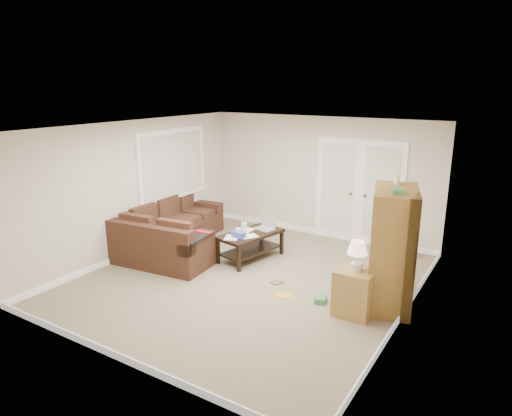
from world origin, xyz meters
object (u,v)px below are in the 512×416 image
Objects in this scene: sectional_sofa at (171,235)px; coffee_table at (251,244)px; tv_armoire at (392,248)px; side_cabinet at (355,288)px.

sectional_sofa is 1.61m from coffee_table.
tv_armoire is 0.80m from side_cabinet.
sectional_sofa is 2.05× the size of coffee_table.
sectional_sofa is 4.24m from tv_armoire.
coffee_table is at bearing 11.32° from sectional_sofa.
side_cabinet is (-0.32, -0.55, -0.49)m from tv_armoire.
tv_armoire is (4.20, 0.01, 0.56)m from sectional_sofa.
side_cabinet reaches higher than sectional_sofa.
coffee_table is 2.56m from side_cabinet.
coffee_table reaches higher than sectional_sofa.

